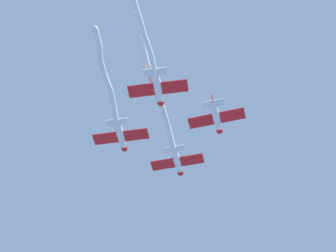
{
  "coord_description": "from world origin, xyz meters",
  "views": [
    {
      "loc": [
        -41.87,
        21.56,
        7.67
      ],
      "look_at": [
        -6.99,
        3.12,
        56.46
      ],
      "focal_mm": 50.31,
      "sensor_mm": 36.0,
      "label": 1
    }
  ],
  "objects_px": {
    "airplane_lead": "(177,161)",
    "airplane_left_wing": "(121,136)",
    "airplane_right_wing": "(216,117)",
    "airplane_slot": "(158,88)"
  },
  "relations": [
    {
      "from": "airplane_lead",
      "to": "airplane_slot",
      "type": "distance_m",
      "value": 13.04
    },
    {
      "from": "airplane_right_wing",
      "to": "airplane_slot",
      "type": "xyz_separation_m",
      "value": [
        -0.92,
        9.18,
        -0.5
      ]
    },
    {
      "from": "airplane_lead",
      "to": "airplane_slot",
      "type": "bearing_deg",
      "value": -179.0
    },
    {
      "from": "airplane_lead",
      "to": "airplane_right_wing",
      "type": "height_order",
      "value": "airplane_right_wing"
    },
    {
      "from": "airplane_right_wing",
      "to": "airplane_left_wing",
      "type": "bearing_deg",
      "value": 92.89
    },
    {
      "from": "airplane_lead",
      "to": "airplane_left_wing",
      "type": "bearing_deg",
      "value": 136.01
    },
    {
      "from": "airplane_left_wing",
      "to": "airplane_right_wing",
      "type": "bearing_deg",
      "value": -92.55
    },
    {
      "from": "airplane_left_wing",
      "to": "airplane_slot",
      "type": "relative_size",
      "value": 0.99
    },
    {
      "from": "airplane_right_wing",
      "to": "airplane_slot",
      "type": "height_order",
      "value": "airplane_right_wing"
    },
    {
      "from": "airplane_left_wing",
      "to": "airplane_right_wing",
      "type": "height_order",
      "value": "airplane_right_wing"
    }
  ]
}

